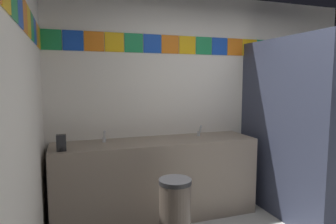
{
  "coord_description": "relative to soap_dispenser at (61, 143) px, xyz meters",
  "views": [
    {
      "loc": [
        -1.77,
        -1.66,
        1.59
      ],
      "look_at": [
        -0.79,
        1.18,
        1.26
      ],
      "focal_mm": 31.63,
      "sensor_mm": 36.0,
      "label": 1
    }
  ],
  "objects": [
    {
      "name": "wall_back",
      "position": [
        1.83,
        0.49,
        0.34
      ],
      "size": [
        4.03,
        0.09,
        2.63
      ],
      "color": "silver",
      "rests_on": "ground_plane"
    },
    {
      "name": "stall_divider",
      "position": [
        2.49,
        -0.51,
        0.05
      ],
      "size": [
        0.92,
        1.42,
        2.05
      ],
      "color": "#33384C",
      "rests_on": "ground_plane"
    },
    {
      "name": "faucet_right",
      "position": [
        1.58,
        0.26,
        -0.03
      ],
      "size": [
        0.04,
        0.1,
        0.14
      ],
      "color": "silver",
      "rests_on": "vanity_counter"
    },
    {
      "name": "wall_side",
      "position": [
        -0.22,
        -1.33,
        0.34
      ],
      "size": [
        0.09,
        3.56,
        2.63
      ],
      "color": "silver",
      "rests_on": "ground_plane"
    },
    {
      "name": "trash_bin",
      "position": [
        0.96,
        -0.59,
        -0.63
      ],
      "size": [
        0.3,
        0.3,
        0.7
      ],
      "color": "brown",
      "rests_on": "ground_plane"
    },
    {
      "name": "soap_dispenser",
      "position": [
        0.0,
        0.0,
        0.0
      ],
      "size": [
        0.09,
        0.09,
        0.16
      ],
      "color": "black",
      "rests_on": "vanity_counter"
    },
    {
      "name": "vanity_counter",
      "position": [
        1.01,
        0.17,
        -0.52
      ],
      "size": [
        2.29,
        0.57,
        0.9
      ],
      "color": "gray",
      "rests_on": "ground_plane"
    },
    {
      "name": "faucet_left",
      "position": [
        0.44,
        0.26,
        -0.03
      ],
      "size": [
        0.04,
        0.1,
        0.14
      ],
      "color": "silver",
      "rests_on": "vanity_counter"
    },
    {
      "name": "toilet",
      "position": [
        2.84,
        0.0,
        -0.67
      ],
      "size": [
        0.39,
        0.49,
        0.74
      ],
      "color": "white",
      "rests_on": "ground_plane"
    }
  ]
}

